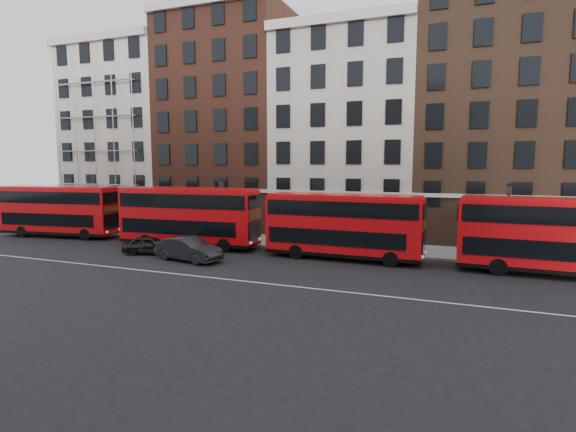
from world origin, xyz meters
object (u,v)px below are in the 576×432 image
at_px(bus_b, 188,215).
at_px(car_rear, 150,245).
at_px(bus_d, 557,235).
at_px(bus_c, 343,225).
at_px(car_front, 189,249).
at_px(bus_a, 59,210).

height_order(bus_b, car_rear, bus_b).
bearing_deg(bus_d, bus_c, -178.26).
bearing_deg(car_front, bus_c, -55.20).
bearing_deg(bus_d, car_rear, -170.95).
distance_m(bus_b, car_front, 5.53).
distance_m(bus_d, car_rear, 27.17).
bearing_deg(bus_b, car_front, -60.42).
distance_m(bus_c, car_front, 10.88).
bearing_deg(bus_a, bus_d, -7.34).
bearing_deg(bus_b, bus_d, -3.80).
bearing_deg(bus_a, car_rear, -22.39).
bearing_deg(bus_c, bus_b, -179.40).
relative_size(bus_a, bus_c, 1.03).
xyz_separation_m(bus_a, bus_d, (39.69, 0.01, 0.03)).
height_order(bus_c, car_rear, bus_c).
height_order(bus_a, car_rear, bus_a).
height_order(bus_b, car_front, bus_b).
distance_m(bus_a, car_rear, 13.39).
bearing_deg(bus_b, bus_c, -3.80).
xyz_separation_m(bus_b, car_rear, (-1.10, -3.44, -1.88)).
height_order(bus_d, car_rear, bus_d).
height_order(bus_b, bus_d, bus_b).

